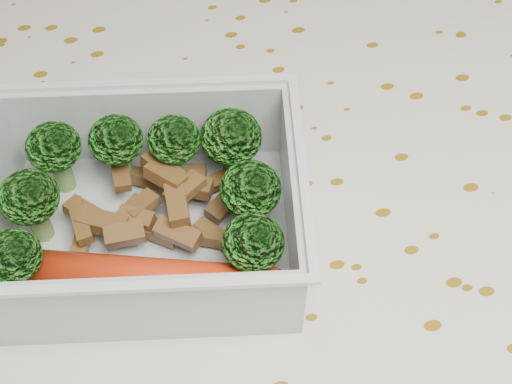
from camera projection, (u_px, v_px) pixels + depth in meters
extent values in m
cube|color=brown|center=(248.00, 258.00, 0.43)|extent=(1.40, 0.90, 0.04)
cube|color=beige|center=(247.00, 237.00, 0.41)|extent=(1.46, 0.96, 0.01)
cube|color=silver|center=(149.00, 237.00, 0.40)|extent=(0.19, 0.16, 0.00)
cube|color=silver|center=(148.00, 124.00, 0.42)|extent=(0.16, 0.04, 0.05)
cube|color=silver|center=(137.00, 308.00, 0.35)|extent=(0.16, 0.04, 0.05)
cube|color=silver|center=(292.00, 202.00, 0.38)|extent=(0.03, 0.12, 0.05)
cube|color=silver|center=(142.00, 84.00, 0.40)|extent=(0.17, 0.04, 0.00)
cube|color=silver|center=(128.00, 287.00, 0.32)|extent=(0.17, 0.04, 0.00)
cube|color=silver|center=(302.00, 168.00, 0.36)|extent=(0.03, 0.12, 0.00)
cylinder|color=#608C3F|center=(62.00, 173.00, 0.42)|extent=(0.01, 0.01, 0.02)
ellipsoid|color=#3C8C27|center=(53.00, 147.00, 0.40)|extent=(0.03, 0.03, 0.03)
cylinder|color=#608C3F|center=(122.00, 166.00, 0.42)|extent=(0.01, 0.01, 0.02)
ellipsoid|color=#3C8C27|center=(116.00, 140.00, 0.40)|extent=(0.03, 0.03, 0.03)
cylinder|color=#608C3F|center=(177.00, 166.00, 0.42)|extent=(0.01, 0.01, 0.02)
ellipsoid|color=#3C8C27|center=(174.00, 140.00, 0.40)|extent=(0.03, 0.03, 0.03)
cylinder|color=#608C3F|center=(232.00, 163.00, 0.42)|extent=(0.01, 0.01, 0.02)
ellipsoid|color=#3C8C27|center=(231.00, 137.00, 0.40)|extent=(0.04, 0.04, 0.03)
cylinder|color=#608C3F|center=(40.00, 222.00, 0.39)|extent=(0.01, 0.01, 0.02)
ellipsoid|color=#3C8C27|center=(29.00, 197.00, 0.38)|extent=(0.03, 0.03, 0.03)
cylinder|color=#608C3F|center=(251.00, 214.00, 0.40)|extent=(0.01, 0.01, 0.02)
ellipsoid|color=#3C8C27|center=(250.00, 189.00, 0.38)|extent=(0.03, 0.03, 0.03)
cylinder|color=#608C3F|center=(24.00, 280.00, 0.37)|extent=(0.01, 0.01, 0.03)
ellipsoid|color=#3C8C27|center=(12.00, 256.00, 0.35)|extent=(0.03, 0.03, 0.03)
cylinder|color=#608C3F|center=(253.00, 267.00, 0.38)|extent=(0.01, 0.01, 0.02)
ellipsoid|color=#3C8C27|center=(253.00, 243.00, 0.36)|extent=(0.03, 0.03, 0.03)
cube|color=brown|center=(185.00, 189.00, 0.40)|extent=(0.03, 0.02, 0.01)
cube|color=brown|center=(80.00, 221.00, 0.39)|extent=(0.01, 0.03, 0.01)
cube|color=brown|center=(120.00, 172.00, 0.41)|extent=(0.01, 0.03, 0.01)
cube|color=brown|center=(126.00, 216.00, 0.40)|extent=(0.03, 0.02, 0.01)
cube|color=brown|center=(178.00, 234.00, 0.39)|extent=(0.03, 0.03, 0.01)
cube|color=brown|center=(166.00, 177.00, 0.40)|extent=(0.02, 0.03, 0.01)
cube|color=brown|center=(163.00, 169.00, 0.40)|extent=(0.02, 0.03, 0.01)
cube|color=brown|center=(88.00, 215.00, 0.39)|extent=(0.03, 0.03, 0.01)
cube|color=brown|center=(125.00, 234.00, 0.38)|extent=(0.02, 0.01, 0.01)
cube|color=brown|center=(150.00, 179.00, 0.42)|extent=(0.03, 0.02, 0.01)
cube|color=brown|center=(218.00, 181.00, 0.42)|extent=(0.02, 0.01, 0.01)
cube|color=brown|center=(186.00, 186.00, 0.41)|extent=(0.03, 0.02, 0.01)
cube|color=brown|center=(210.00, 238.00, 0.40)|extent=(0.03, 0.02, 0.01)
cube|color=brown|center=(196.00, 181.00, 0.42)|extent=(0.02, 0.02, 0.01)
cube|color=brown|center=(103.00, 223.00, 0.39)|extent=(0.03, 0.02, 0.01)
cube|color=brown|center=(142.00, 205.00, 0.40)|extent=(0.02, 0.02, 0.01)
cube|color=brown|center=(177.00, 205.00, 0.39)|extent=(0.01, 0.03, 0.01)
cube|color=brown|center=(223.00, 205.00, 0.41)|extent=(0.02, 0.02, 0.01)
cube|color=brown|center=(81.00, 244.00, 0.39)|extent=(0.02, 0.03, 0.01)
cube|color=brown|center=(136.00, 218.00, 0.39)|extent=(0.02, 0.02, 0.01)
cube|color=brown|center=(217.00, 236.00, 0.40)|extent=(0.02, 0.03, 0.01)
cube|color=brown|center=(156.00, 230.00, 0.40)|extent=(0.03, 0.03, 0.01)
cylinder|color=red|center=(150.00, 279.00, 0.37)|extent=(0.12, 0.06, 0.02)
sphere|color=red|center=(270.00, 288.00, 0.36)|extent=(0.02, 0.02, 0.02)
sphere|color=red|center=(32.00, 270.00, 0.37)|extent=(0.02, 0.02, 0.02)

